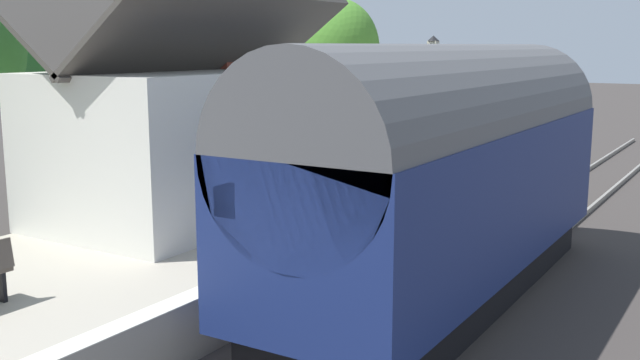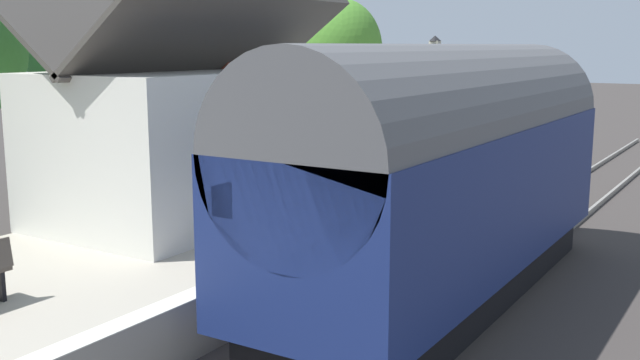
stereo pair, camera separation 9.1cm
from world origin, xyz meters
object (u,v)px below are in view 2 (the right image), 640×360
at_px(train, 446,171).
at_px(tree_distant, 73,6).
at_px(bench_platform_end, 420,151).
at_px(planter_by_door, 370,156).
at_px(tree_mid_background, 340,50).
at_px(lamp_post_platform, 434,79).
at_px(station_building, 188,137).

height_order(train, tree_distant, tree_distant).
relative_size(bench_platform_end, planter_by_door, 1.57).
relative_size(train, tree_mid_background, 1.62).
bearing_deg(tree_distant, lamp_post_platform, -74.51).
bearing_deg(planter_by_door, train, -142.10).
xyz_separation_m(bench_platform_end, lamp_post_platform, (-1.42, -0.98, 2.10)).
height_order(train, lamp_post_platform, lamp_post_platform).
xyz_separation_m(station_building, tree_mid_background, (12.76, 3.97, 1.65)).
xyz_separation_m(station_building, planter_by_door, (6.22, -0.85, -1.12)).
height_order(planter_by_door, lamp_post_platform, lamp_post_platform).
bearing_deg(train, planter_by_door, 37.90).
bearing_deg(tree_mid_background, station_building, -162.73).
xyz_separation_m(bench_platform_end, planter_by_door, (-1.82, 0.64, 0.02)).
relative_size(station_building, tree_mid_background, 1.05).
height_order(station_building, tree_distant, tree_distant).
bearing_deg(bench_platform_end, planter_by_door, 160.65).
relative_size(lamp_post_platform, tree_distant, 0.46).
height_order(bench_platform_end, planter_by_door, planter_by_door).
bearing_deg(bench_platform_end, train, -152.86).
height_order(lamp_post_platform, tree_mid_background, tree_mid_background).
bearing_deg(train, tree_distant, 75.17).
xyz_separation_m(train, tree_distant, (3.50, 13.21, 3.20)).
distance_m(bench_platform_end, lamp_post_platform, 2.72).
bearing_deg(lamp_post_platform, planter_by_door, 103.87).
bearing_deg(lamp_post_platform, station_building, 159.55).
relative_size(train, lamp_post_platform, 2.64).
relative_size(bench_platform_end, tree_mid_background, 0.23).
bearing_deg(tree_mid_background, lamp_post_platform, -133.67).
bearing_deg(station_building, bench_platform_end, -10.47).
distance_m(train, tree_distant, 14.04).
relative_size(lamp_post_platform, tree_mid_background, 0.61).
xyz_separation_m(train, station_building, (-0.29, 5.46, 0.25)).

